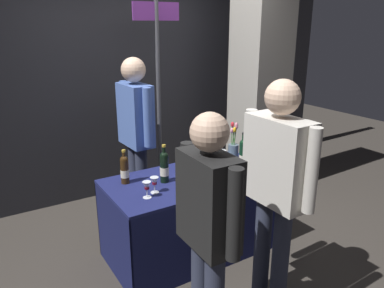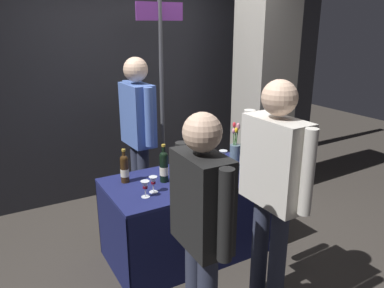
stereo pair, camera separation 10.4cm
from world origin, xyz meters
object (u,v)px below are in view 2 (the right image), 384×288
Objects in this scene: concrete_pillar at (266,50)px; wine_glass_near_taster at (153,181)px; featured_wine_bottle at (197,166)px; tasting_table at (192,200)px; booth_signpost at (162,85)px; flower_vase at (235,149)px; display_bottle_0 at (188,175)px; vendor_presenter at (138,127)px; wine_glass_mid at (223,155)px; wine_glass_near_vendor at (145,186)px; taster_foreground_right at (274,178)px.

concrete_pillar reaches higher than wine_glass_near_taster.
tasting_table is at bearing 86.45° from featured_wine_bottle.
tasting_table is at bearing -101.81° from booth_signpost.
booth_signpost is at bearing 112.35° from flower_vase.
display_bottle_0 is 0.84m from flower_vase.
wine_glass_near_taster is 0.08× the size of vendor_presenter.
flower_vase is at bearing 15.55° from wine_glass_near_taster.
wine_glass_mid is 0.07× the size of booth_signpost.
tasting_table is 4.96× the size of featured_wine_bottle.
tasting_table is at bearing -164.38° from flower_vase.
flower_vase reaches higher than wine_glass_near_vendor.
vendor_presenter reaches higher than tasting_table.
wine_glass_near_vendor is 0.08× the size of taster_foreground_right.
tasting_table is 11.35× the size of wine_glass_near_taster.
display_bottle_0 is 0.28m from wine_glass_near_taster.
tasting_table is 1.02m from taster_foreground_right.
concrete_pillar is 2.26m from wine_glass_near_vendor.
flower_vase is (0.99, 0.28, 0.02)m from wine_glass_near_taster.
taster_foreground_right is at bearing -48.70° from wine_glass_near_vendor.
concrete_pillar is at bearing 27.81° from tasting_table.
wine_glass_near_taster is (-0.25, 0.12, -0.04)m from display_bottle_0.
wine_glass_mid is 0.39× the size of flower_vase.
wine_glass_mid is at bearing 30.35° from display_bottle_0.
flower_vase is (0.74, 0.39, -0.02)m from display_bottle_0.
concrete_pillar is 1.31m from flower_vase.
wine_glass_near_vendor is at bearing -121.11° from booth_signpost.
booth_signpost is at bearing 78.85° from featured_wine_bottle.
wine_glass_mid is at bearing 13.65° from tasting_table.
vendor_presenter is at bearing 102.01° from featured_wine_bottle.
taster_foreground_right is (-1.25, -1.60, -0.70)m from concrete_pillar.
booth_signpost is (-0.17, 0.93, 0.54)m from wine_glass_mid.
flower_vase is at bearing 16.73° from wine_glass_near_vendor.
wine_glass_near_vendor is 1.50m from booth_signpost.
tasting_table is at bearing 7.31° from taster_foreground_right.
concrete_pillar is 2.01× the size of vendor_presenter.
display_bottle_0 is at bearing -149.65° from wine_glass_mid.
wine_glass_near_vendor reaches higher than tasting_table.
taster_foreground_right is at bearing -105.23° from wine_glass_mid.
featured_wine_bottle is 0.44m from wine_glass_mid.
display_bottle_0 is at bearing -139.27° from featured_wine_bottle.
concrete_pillar is 11.44× the size of featured_wine_bottle.
booth_signpost is at bearing 78.19° from tasting_table.
featured_wine_bottle is 1.25m from booth_signpost.
concrete_pillar is 1.24m from booth_signpost.
featured_wine_bottle is at bearing -101.15° from booth_signpost.
concrete_pillar is 2.05× the size of taster_foreground_right.
display_bottle_0 is at bearing -152.14° from flower_vase.
concrete_pillar is 2.30× the size of tasting_table.
vendor_presenter is at bearing 70.54° from wine_glass_near_vendor.
concrete_pillar is at bearing -38.59° from taster_foreground_right.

